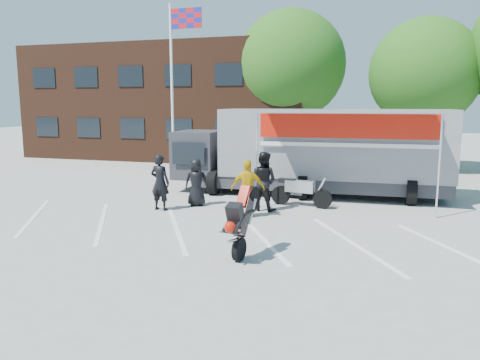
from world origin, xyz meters
The scene contains 13 objects.
ground centered at (0.00, 0.00, 0.00)m, with size 100.00×100.00×0.00m, color #A0A09B.
parking_bay_lines centered at (0.00, 1.00, 0.01)m, with size 18.00×5.00×0.01m, color white.
office_building centered at (-10.00, 18.00, 3.50)m, with size 18.00×8.00×7.00m, color #442415.
flagpole centered at (-6.24, 10.00, 5.05)m, with size 1.61×0.12×8.00m.
tree_left centered at (-2.00, 16.00, 5.57)m, with size 6.12×6.12×8.64m.
tree_mid centered at (5.00, 15.00, 4.94)m, with size 5.44×5.44×7.68m.
transporter_truck centered at (0.93, 7.03, 0.00)m, with size 10.16×4.90×3.23m, color gray, non-canonical shape.
parked_motorcycle centered at (0.64, 4.83, 0.00)m, with size 0.72×2.17×1.14m, color #B9B9BE, non-canonical shape.
stunt_bike_rider centered at (0.36, -0.52, 0.00)m, with size 0.70×1.50×1.76m, color black, non-canonical shape.
spectator_leather_a centered at (-2.79, 3.91, 0.80)m, with size 0.78×0.51×1.61m, color black.
spectator_leather_b centered at (-3.66, 2.94, 0.91)m, with size 0.66×0.44×1.82m, color black.
spectator_leather_c centered at (-0.45, 3.89, 0.96)m, with size 0.93×0.73×1.92m, color black.
spectator_hivis centered at (-0.66, 2.84, 0.88)m, with size 1.03×0.43×1.77m, color #DAA50B.
Camera 1 is at (3.23, -10.57, 3.44)m, focal length 35.00 mm.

